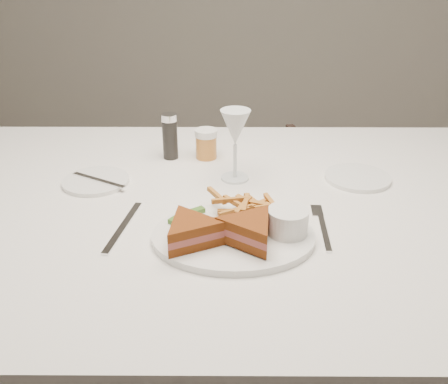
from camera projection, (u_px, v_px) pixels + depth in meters
name	position (u px, v px, depth m)	size (l,w,h in m)	color
table	(226.00, 330.00, 1.29)	(1.51, 1.01, 0.75)	silver
chair_far	(251.00, 198.00, 2.14)	(0.57, 0.53, 0.58)	#47332B
table_setting	(232.00, 200.00, 1.05)	(0.79, 0.58, 0.18)	white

